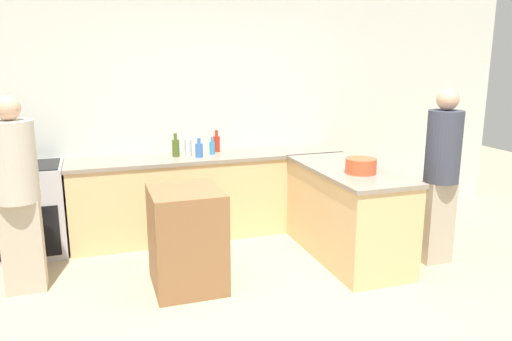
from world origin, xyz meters
The scene contains 14 objects.
ground_plane centered at (0.00, 0.00, 0.00)m, with size 14.00×14.00×0.00m, color tan.
wall_back centered at (0.00, 2.36, 1.35)m, with size 8.00×0.06×2.70m.
counter_back centered at (0.00, 2.03, 0.45)m, with size 2.98×0.63×0.90m.
counter_peninsula centered at (1.15, 0.97, 0.45)m, with size 0.69×1.55×0.90m.
range_oven centered at (-1.85, 2.02, 0.46)m, with size 0.70×0.61×0.91m.
island_table centered at (-0.48, 0.80, 0.44)m, with size 0.60×0.66×0.87m.
mixing_bowl centered at (1.14, 0.74, 0.97)m, with size 0.28×0.28×0.14m.
olive_oil_bottle centered at (-0.35, 2.05, 1.00)m, with size 0.08×0.08×0.25m.
water_bottle_blue centered at (-0.12, 1.94, 0.98)m, with size 0.08×0.08×0.21m.
hot_sauce_bottle centered at (0.14, 2.18, 1.00)m, with size 0.07×0.07×0.25m.
dish_soap_bottle centered at (0.05, 2.04, 0.98)m, with size 0.06×0.06×0.19m.
vinegar_bottle_clear centered at (-0.21, 2.06, 1.00)m, with size 0.08×0.08×0.25m.
person_by_range centered at (-1.81, 1.15, 0.90)m, with size 0.36×0.36×1.66m.
person_at_peninsula centered at (1.90, 0.56, 0.91)m, with size 0.32×0.32×1.68m.
Camera 1 is at (-1.20, -3.21, 1.98)m, focal length 35.00 mm.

